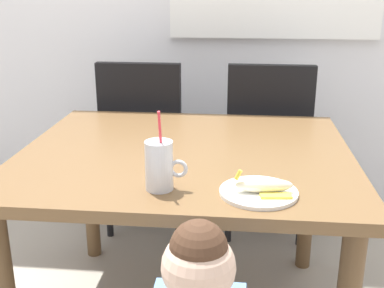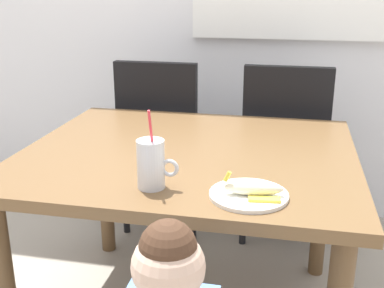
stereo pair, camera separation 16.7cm
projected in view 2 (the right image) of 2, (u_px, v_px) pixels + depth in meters
dining_table at (189, 174)px, 1.82m from camera, size 1.22×1.05×0.74m
dining_chair_left at (163, 136)px, 2.60m from camera, size 0.44×0.45×0.96m
dining_chair_right at (285, 144)px, 2.49m from camera, size 0.44×0.45×0.96m
milk_cup at (151, 167)px, 1.44m from camera, size 0.13×0.08×0.25m
snack_plate at (249, 195)px, 1.40m from camera, size 0.23×0.23×0.01m
peeled_banana at (254, 189)px, 1.38m from camera, size 0.17×0.11×0.07m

